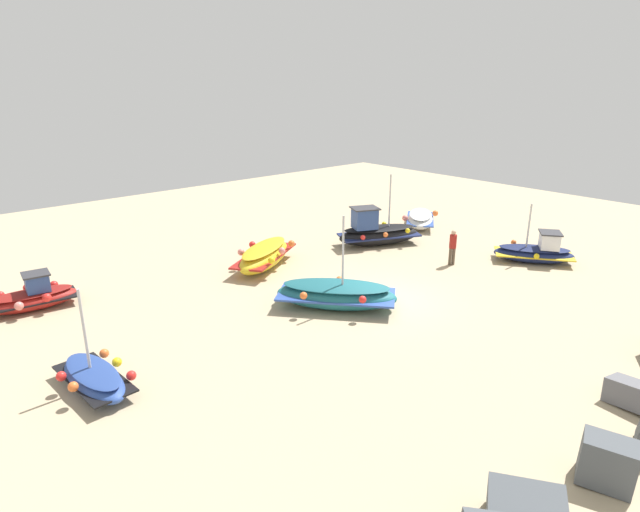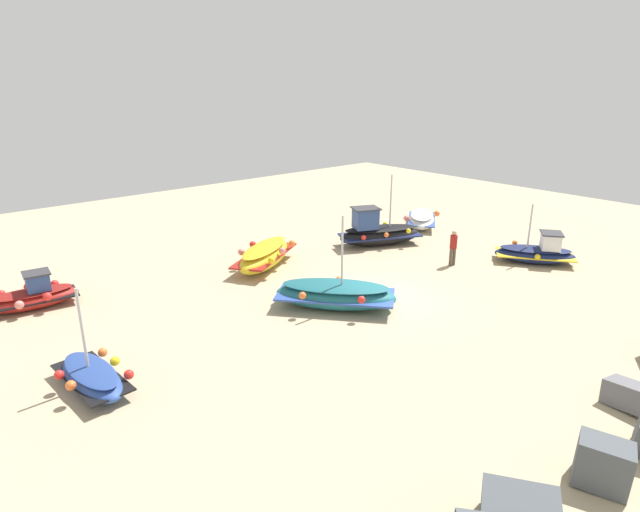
{
  "view_description": "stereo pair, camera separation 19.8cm",
  "coord_description": "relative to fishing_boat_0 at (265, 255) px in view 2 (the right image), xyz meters",
  "views": [
    {
      "loc": [
        14.3,
        12.56,
        8.14
      ],
      "look_at": [
        -0.02,
        -3.55,
        0.9
      ],
      "focal_mm": 29.71,
      "sensor_mm": 36.0,
      "label": 1
    },
    {
      "loc": [
        14.15,
        12.69,
        8.14
      ],
      "look_at": [
        -0.02,
        -3.55,
        0.9
      ],
      "focal_mm": 29.71,
      "sensor_mm": 36.0,
      "label": 2
    }
  ],
  "objects": [
    {
      "name": "ground_plane",
      "position": [
        -1.12,
        6.05,
        -0.55
      ],
      "size": [
        50.22,
        50.22,
        0.0
      ],
      "primitive_type": "plane",
      "color": "tan"
    },
    {
      "name": "fishing_boat_0",
      "position": [
        0.0,
        0.0,
        0.0
      ],
      "size": [
        4.4,
        3.44,
        1.04
      ],
      "rotation": [
        0.0,
        0.0,
        0.53
      ],
      "color": "gold",
      "rests_on": "ground_plane"
    },
    {
      "name": "fishing_boat_1",
      "position": [
        0.62,
        5.39,
        -0.04
      ],
      "size": [
        4.23,
        4.61,
        3.54
      ],
      "rotation": [
        0.0,
        0.0,
        5.4
      ],
      "color": "#1E6670",
      "rests_on": "ground_plane"
    },
    {
      "name": "fishing_boat_2",
      "position": [
        -6.34,
        1.06,
        0.11
      ],
      "size": [
        4.51,
        3.12,
        3.64
      ],
      "rotation": [
        0.0,
        0.0,
        5.85
      ],
      "color": "black",
      "rests_on": "ground_plane"
    },
    {
      "name": "fishing_boat_3",
      "position": [
        -10.9,
        0.26,
        -0.12
      ],
      "size": [
        3.69,
        3.32,
        0.82
      ],
      "rotation": [
        0.0,
        0.0,
        0.66
      ],
      "color": "white",
      "rests_on": "ground_plane"
    },
    {
      "name": "fishing_boat_4",
      "position": [
        9.16,
        -1.98,
        -0.1
      ],
      "size": [
        3.39,
        1.97,
        1.36
      ],
      "rotation": [
        0.0,
        0.0,
        3.02
      ],
      "color": "maroon",
      "rests_on": "ground_plane"
    },
    {
      "name": "fishing_boat_5",
      "position": [
        9.38,
        4.99,
        -0.2
      ],
      "size": [
        1.72,
        3.07,
        2.93
      ],
      "rotation": [
        0.0,
        0.0,
        1.63
      ],
      "color": "#2D4C9E",
      "rests_on": "ground_plane"
    },
    {
      "name": "fishing_boat_6",
      "position": [
        -9.87,
        7.8,
        -0.07
      ],
      "size": [
        3.21,
        3.74,
        2.76
      ],
      "rotation": [
        0.0,
        0.0,
        2.18
      ],
      "color": "navy",
      "rests_on": "ground_plane"
    },
    {
      "name": "person_walking",
      "position": [
        -6.6,
        5.46,
        0.4
      ],
      "size": [
        0.32,
        0.32,
        1.66
      ],
      "rotation": [
        0.0,
        0.0,
        0.98
      ],
      "color": "brown",
      "rests_on": "ground_plane"
    }
  ]
}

